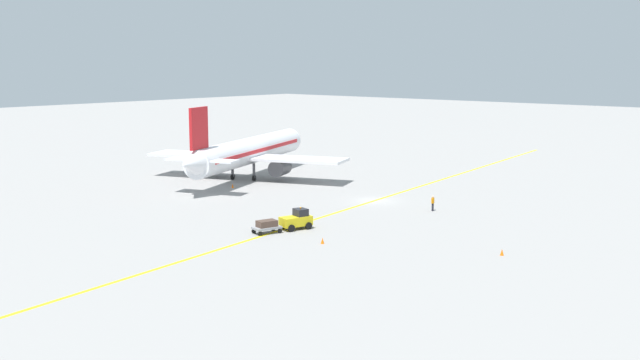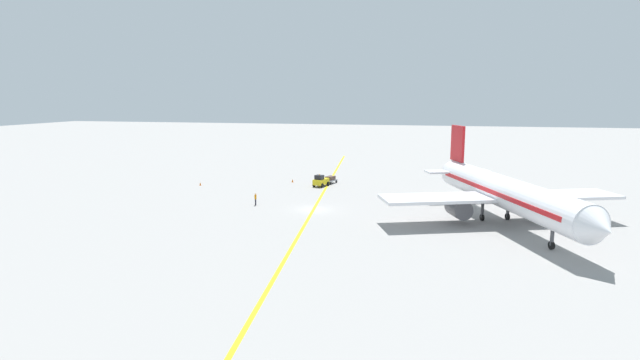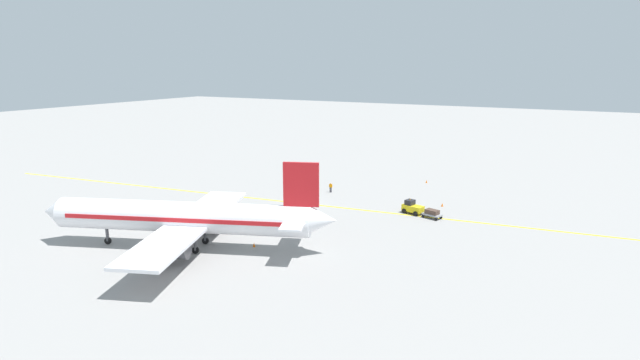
{
  "view_description": "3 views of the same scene",
  "coord_description": "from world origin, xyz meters",
  "px_view_note": "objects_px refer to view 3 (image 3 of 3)",
  "views": [
    {
      "loc": [
        50.36,
        -68.94,
        16.07
      ],
      "look_at": [
        -4.74,
        -4.15,
        2.45
      ],
      "focal_mm": 42.0,
      "sensor_mm": 36.0,
      "label": 1
    },
    {
      "loc": [
        -15.56,
        61.78,
        14.57
      ],
      "look_at": [
        0.48,
        -5.65,
        2.97
      ],
      "focal_mm": 28.0,
      "sensor_mm": 36.0,
      "label": 2
    },
    {
      "loc": [
        -64.29,
        -37.89,
        21.0
      ],
      "look_at": [
        2.52,
        -1.79,
        3.43
      ],
      "focal_mm": 28.0,
      "sensor_mm": 36.0,
      "label": 3
    }
  ],
  "objects_px": {
    "baggage_tug_white": "(412,207)",
    "airplane_at_gate": "(186,218)",
    "ground_crew_worker": "(331,187)",
    "traffic_cone_near_nose": "(426,182)",
    "baggage_cart_trailing": "(432,213)",
    "traffic_cone_mid_apron": "(442,205)",
    "traffic_cone_by_wingtip": "(254,245)"
  },
  "relations": [
    {
      "from": "baggage_tug_white",
      "to": "airplane_at_gate",
      "type": "bearing_deg",
      "value": 144.17
    },
    {
      "from": "ground_crew_worker",
      "to": "traffic_cone_near_nose",
      "type": "relative_size",
      "value": 3.05
    },
    {
      "from": "baggage_cart_trailing",
      "to": "traffic_cone_mid_apron",
      "type": "bearing_deg",
      "value": 2.6
    },
    {
      "from": "baggage_cart_trailing",
      "to": "baggage_tug_white",
      "type": "bearing_deg",
      "value": 73.77
    },
    {
      "from": "traffic_cone_near_nose",
      "to": "traffic_cone_mid_apron",
      "type": "relative_size",
      "value": 1.0
    },
    {
      "from": "traffic_cone_mid_apron",
      "to": "baggage_tug_white",
      "type": "bearing_deg",
      "value": 153.23
    },
    {
      "from": "traffic_cone_near_nose",
      "to": "traffic_cone_mid_apron",
      "type": "height_order",
      "value": "same"
    },
    {
      "from": "airplane_at_gate",
      "to": "baggage_cart_trailing",
      "type": "distance_m",
      "value": 33.47
    },
    {
      "from": "ground_crew_worker",
      "to": "traffic_cone_by_wingtip",
      "type": "relative_size",
      "value": 3.05
    },
    {
      "from": "airplane_at_gate",
      "to": "traffic_cone_near_nose",
      "type": "bearing_deg",
      "value": -18.2
    },
    {
      "from": "baggage_tug_white",
      "to": "traffic_cone_by_wingtip",
      "type": "height_order",
      "value": "baggage_tug_white"
    },
    {
      "from": "traffic_cone_by_wingtip",
      "to": "traffic_cone_near_nose",
      "type": "bearing_deg",
      "value": -11.39
    },
    {
      "from": "airplane_at_gate",
      "to": "traffic_cone_mid_apron",
      "type": "relative_size",
      "value": 62.26
    },
    {
      "from": "airplane_at_gate",
      "to": "ground_crew_worker",
      "type": "relative_size",
      "value": 20.38
    },
    {
      "from": "airplane_at_gate",
      "to": "traffic_cone_by_wingtip",
      "type": "height_order",
      "value": "airplane_at_gate"
    },
    {
      "from": "baggage_tug_white",
      "to": "traffic_cone_near_nose",
      "type": "height_order",
      "value": "baggage_tug_white"
    },
    {
      "from": "baggage_tug_white",
      "to": "traffic_cone_mid_apron",
      "type": "relative_size",
      "value": 6.0
    },
    {
      "from": "ground_crew_worker",
      "to": "traffic_cone_near_nose",
      "type": "distance_m",
      "value": 18.91
    },
    {
      "from": "traffic_cone_near_nose",
      "to": "baggage_tug_white",
      "type": "bearing_deg",
      "value": -169.2
    },
    {
      "from": "baggage_tug_white",
      "to": "baggage_cart_trailing",
      "type": "bearing_deg",
      "value": -106.23
    },
    {
      "from": "airplane_at_gate",
      "to": "traffic_cone_near_nose",
      "type": "height_order",
      "value": "airplane_at_gate"
    },
    {
      "from": "ground_crew_worker",
      "to": "baggage_tug_white",
      "type": "bearing_deg",
      "value": -108.34
    },
    {
      "from": "baggage_tug_white",
      "to": "traffic_cone_by_wingtip",
      "type": "bearing_deg",
      "value": 151.11
    },
    {
      "from": "airplane_at_gate",
      "to": "traffic_cone_by_wingtip",
      "type": "xyz_separation_m",
      "value": [
        3.98,
        -6.63,
        -3.43
      ]
    },
    {
      "from": "baggage_tug_white",
      "to": "traffic_cone_by_wingtip",
      "type": "distance_m",
      "value": 25.18
    },
    {
      "from": "baggage_cart_trailing",
      "to": "traffic_cone_mid_apron",
      "type": "height_order",
      "value": "baggage_cart_trailing"
    },
    {
      "from": "airplane_at_gate",
      "to": "traffic_cone_mid_apron",
      "type": "distance_m",
      "value": 38.54
    },
    {
      "from": "traffic_cone_near_nose",
      "to": "baggage_cart_trailing",
      "type": "bearing_deg",
      "value": -161.44
    },
    {
      "from": "baggage_cart_trailing",
      "to": "traffic_cone_mid_apron",
      "type": "xyz_separation_m",
      "value": [
        6.6,
        0.3,
        -0.49
      ]
    },
    {
      "from": "traffic_cone_by_wingtip",
      "to": "baggage_cart_trailing",
      "type": "bearing_deg",
      "value": -35.97
    },
    {
      "from": "ground_crew_worker",
      "to": "traffic_cone_by_wingtip",
      "type": "xyz_separation_m",
      "value": [
        -27.35,
        -3.86,
        -0.63
      ]
    },
    {
      "from": "airplane_at_gate",
      "to": "traffic_cone_near_nose",
      "type": "distance_m",
      "value": 48.24
    }
  ]
}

